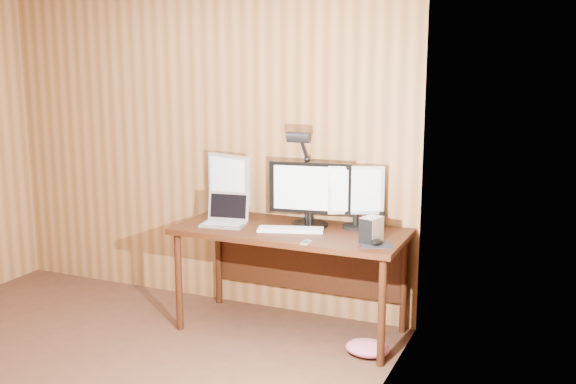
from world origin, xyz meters
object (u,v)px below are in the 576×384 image
Objects in this scene: desk at (295,243)px; speaker at (381,219)px; phone at (306,242)px; laptop at (226,216)px; monitor_left at (229,183)px; monitor_center at (310,193)px; monitor_right at (356,195)px; keyboard at (291,229)px; desk_lamp at (303,163)px; hard_drive at (371,230)px; mouse at (376,242)px.

speaker is (0.57, 0.20, 0.18)m from desk.
laptop is at bearing 162.33° from phone.
speaker reaches higher than desk.
desk is at bearing 8.45° from monitor_left.
monitor_right is at bearing 3.05° from monitor_center.
laptop is 0.72× the size of keyboard.
monitor_center is 0.53m from speaker.
desk is 0.55m from monitor_right.
desk_lamp is at bearing 18.52° from monitor_left.
mouse is at bearing -35.18° from hard_drive.
desk_lamp reaches higher than monitor_right.
monitor_left is 4.22× the size of mouse.
keyboard is at bearing -86.69° from desk_lamp.
phone is at bearing -11.86° from monitor_left.
phone is (0.24, -0.37, 0.13)m from desk.
keyboard is 0.65m from mouse.
monitor_center is 1.73× the size of laptop.
hard_drive is (0.51, -0.23, -0.15)m from monitor_center.
speaker is at bearing 23.44° from monitor_left.
monitor_center is 0.30m from keyboard.
speaker is at bearing 0.53° from monitor_right.
phone is at bearing -28.02° from laptop.
desk is 0.18m from keyboard.
monitor_right is 0.44m from desk_lamp.
phone is (0.22, -0.25, -0.00)m from keyboard.
monitor_left reaches higher than keyboard.
monitor_right reaches higher than phone.
desk is 14.59× the size of mouse.
desk_lamp reaches higher than monitor_left.
laptop is (-0.89, -0.25, -0.18)m from monitor_right.
laptop is 3.48× the size of phone.
monitor_center is 3.42× the size of hard_drive.
laptop reaches higher than desk.
desk_lamp is (-0.08, 0.04, 0.20)m from monitor_center.
speaker is (1.14, 0.10, -0.19)m from monitor_left.
phone is at bearing -66.18° from keyboard.
monitor_center reaches higher than mouse.
desk_lamp is (0.02, 0.10, 0.56)m from desk.
hard_drive is 0.43m from phone.
hard_drive reaches higher than speaker.
monitor_center is 1.25× the size of monitor_left.
monitor_left reaches higher than speaker.
desk is at bearing -96.61° from desk_lamp.
hard_drive reaches higher than phone.
monitor_left reaches higher than monitor_center.
laptop is 1.09m from hard_drive.
desk_lamp is at bearing -170.07° from speaker.
keyboard is 0.48m from desk_lamp.
monitor_center is 0.59m from hard_drive.
hard_drive is (0.20, -0.30, -0.15)m from monitor_right.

